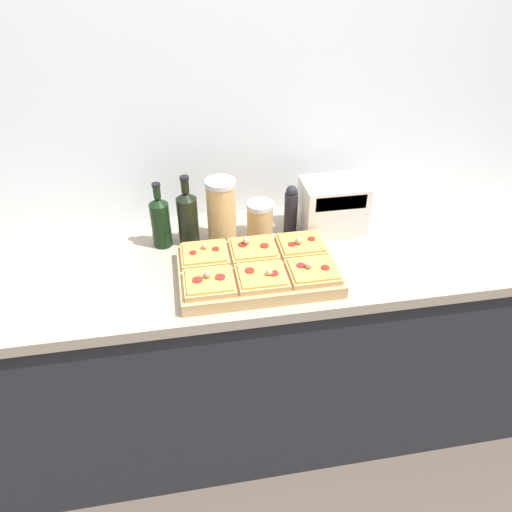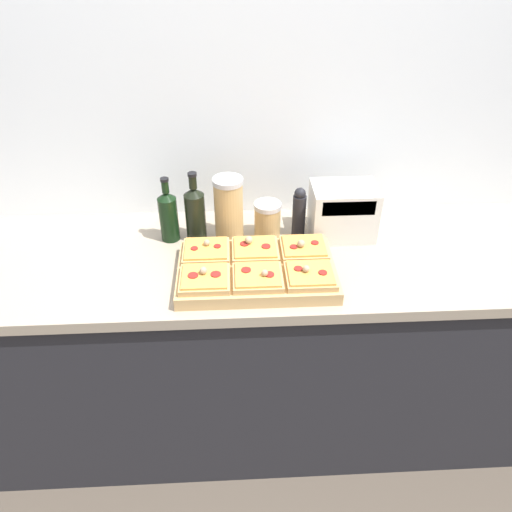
# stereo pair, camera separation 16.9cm
# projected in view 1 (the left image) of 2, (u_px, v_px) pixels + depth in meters

# --- Properties ---
(ground_plane) EXTENTS (12.00, 12.00, 0.00)m
(ground_plane) POSITION_uv_depth(u_px,v_px,m) (273.00, 477.00, 2.08)
(ground_plane) COLOR #4C4238
(wall_back) EXTENTS (6.00, 0.06, 2.50)m
(wall_back) POSITION_uv_depth(u_px,v_px,m) (243.00, 129.00, 1.90)
(wall_back) COLOR silver
(wall_back) RESTS_ON ground_plane
(kitchen_counter) EXTENTS (2.63, 0.67, 0.91)m
(kitchen_counter) POSITION_uv_depth(u_px,v_px,m) (259.00, 344.00, 2.07)
(kitchen_counter) COLOR #232328
(kitchen_counter) RESTS_ON ground_plane
(cutting_board) EXTENTS (0.53, 0.33, 0.04)m
(cutting_board) POSITION_uv_depth(u_px,v_px,m) (258.00, 271.00, 1.69)
(cutting_board) COLOR tan
(cutting_board) RESTS_ON kitchen_counter
(pizza_slice_back_left) EXTENTS (0.16, 0.15, 0.05)m
(pizza_slice_back_left) POSITION_uv_depth(u_px,v_px,m) (205.00, 254.00, 1.71)
(pizza_slice_back_left) COLOR tan
(pizza_slice_back_left) RESTS_ON cutting_board
(pizza_slice_back_center) EXTENTS (0.16, 0.15, 0.06)m
(pizza_slice_back_center) POSITION_uv_depth(u_px,v_px,m) (253.00, 249.00, 1.73)
(pizza_slice_back_center) COLOR tan
(pizza_slice_back_center) RESTS_ON cutting_board
(pizza_slice_back_right) EXTENTS (0.16, 0.15, 0.05)m
(pizza_slice_back_right) POSITION_uv_depth(u_px,v_px,m) (301.00, 245.00, 1.75)
(pizza_slice_back_right) COLOR tan
(pizza_slice_back_right) RESTS_ON cutting_board
(pizza_slice_front_left) EXTENTS (0.16, 0.15, 0.05)m
(pizza_slice_front_left) POSITION_uv_depth(u_px,v_px,m) (209.00, 282.00, 1.58)
(pizza_slice_front_left) COLOR tan
(pizza_slice_front_left) RESTS_ON cutting_board
(pizza_slice_front_center) EXTENTS (0.16, 0.15, 0.05)m
(pizza_slice_front_center) POSITION_uv_depth(u_px,v_px,m) (262.00, 277.00, 1.60)
(pizza_slice_front_center) COLOR tan
(pizza_slice_front_center) RESTS_ON cutting_board
(pizza_slice_front_right) EXTENTS (0.16, 0.15, 0.05)m
(pizza_slice_front_right) POSITION_uv_depth(u_px,v_px,m) (313.00, 271.00, 1.63)
(pizza_slice_front_right) COLOR tan
(pizza_slice_front_right) RESTS_ON cutting_board
(olive_oil_bottle) EXTENTS (0.07, 0.07, 0.25)m
(olive_oil_bottle) POSITION_uv_depth(u_px,v_px,m) (160.00, 221.00, 1.80)
(olive_oil_bottle) COLOR black
(olive_oil_bottle) RESTS_ON kitchen_counter
(wine_bottle) EXTENTS (0.08, 0.08, 0.27)m
(wine_bottle) POSITION_uv_depth(u_px,v_px,m) (188.00, 216.00, 1.81)
(wine_bottle) COLOR black
(wine_bottle) RESTS_ON kitchen_counter
(grain_jar_tall) EXTENTS (0.11, 0.11, 0.25)m
(grain_jar_tall) POSITION_uv_depth(u_px,v_px,m) (221.00, 211.00, 1.82)
(grain_jar_tall) COLOR tan
(grain_jar_tall) RESTS_ON kitchen_counter
(grain_jar_short) EXTENTS (0.10, 0.10, 0.14)m
(grain_jar_short) POSITION_uv_depth(u_px,v_px,m) (260.00, 219.00, 1.87)
(grain_jar_short) COLOR tan
(grain_jar_short) RESTS_ON kitchen_counter
(pepper_mill) EXTENTS (0.05, 0.05, 0.20)m
(pepper_mill) POSITION_uv_depth(u_px,v_px,m) (291.00, 210.00, 1.87)
(pepper_mill) COLOR black
(pepper_mill) RESTS_ON kitchen_counter
(toaster_oven) EXTENTS (0.26, 0.17, 0.20)m
(toaster_oven) POSITION_uv_depth(u_px,v_px,m) (333.00, 206.00, 1.90)
(toaster_oven) COLOR beige
(toaster_oven) RESTS_ON kitchen_counter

